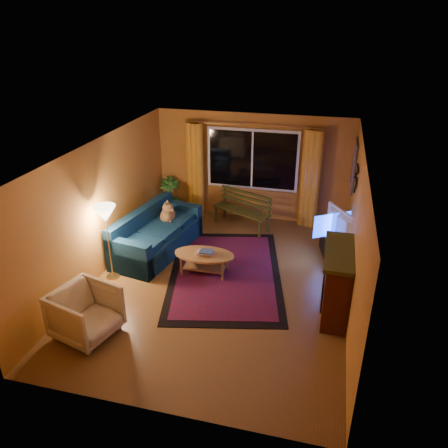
% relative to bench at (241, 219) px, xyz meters
% --- Properties ---
extents(floor, '(4.50, 6.00, 0.02)m').
position_rel_bench_xyz_m(floor, '(0.11, -2.36, -0.22)').
color(floor, brown).
rests_on(floor, ground).
extents(ceiling, '(4.50, 6.00, 0.02)m').
position_rel_bench_xyz_m(ceiling, '(0.11, -2.36, 2.30)').
color(ceiling, white).
rests_on(ceiling, ground).
extents(wall_back, '(4.50, 0.02, 2.50)m').
position_rel_bench_xyz_m(wall_back, '(0.11, 0.65, 1.04)').
color(wall_back, '#BB782F').
rests_on(wall_back, ground).
extents(wall_left, '(0.02, 6.00, 2.50)m').
position_rel_bench_xyz_m(wall_left, '(-2.15, -2.36, 1.04)').
color(wall_left, '#BB782F').
rests_on(wall_left, ground).
extents(wall_right, '(0.02, 6.00, 2.50)m').
position_rel_bench_xyz_m(wall_right, '(2.37, -2.36, 1.04)').
color(wall_right, '#BB782F').
rests_on(wall_right, ground).
extents(window, '(2.00, 0.02, 1.30)m').
position_rel_bench_xyz_m(window, '(0.11, 0.59, 1.24)').
color(window, black).
rests_on(window, wall_back).
extents(curtain_rod, '(3.20, 0.03, 0.03)m').
position_rel_bench_xyz_m(curtain_rod, '(0.11, 0.54, 2.04)').
color(curtain_rod, '#BF8C3F').
rests_on(curtain_rod, wall_back).
extents(curtain_left, '(0.36, 0.36, 2.24)m').
position_rel_bench_xyz_m(curtain_left, '(-1.24, 0.52, 0.91)').
color(curtain_left, orange).
rests_on(curtain_left, ground).
extents(curtain_right, '(0.36, 0.36, 2.24)m').
position_rel_bench_xyz_m(curtain_right, '(1.46, 0.52, 0.91)').
color(curtain_right, orange).
rests_on(curtain_right, ground).
extents(bench, '(1.43, 0.94, 0.41)m').
position_rel_bench_xyz_m(bench, '(0.00, 0.00, 0.00)').
color(bench, '#323413').
rests_on(bench, ground).
extents(potted_plant, '(0.68, 0.68, 0.93)m').
position_rel_bench_xyz_m(potted_plant, '(-1.85, 0.31, 0.26)').
color(potted_plant, '#235B1E').
rests_on(potted_plant, ground).
extents(sofa, '(1.31, 2.32, 0.89)m').
position_rel_bench_xyz_m(sofa, '(-1.42, -1.55, 0.24)').
color(sofa, '#0B253F').
rests_on(sofa, ground).
extents(dog, '(0.35, 0.45, 0.46)m').
position_rel_bench_xyz_m(dog, '(-1.37, -1.05, 0.46)').
color(dog, olive).
rests_on(dog, sofa).
extents(armchair, '(0.99, 1.02, 0.87)m').
position_rel_bench_xyz_m(armchair, '(-1.49, -4.25, 0.23)').
color(armchair, '#CCB68F').
rests_on(armchair, ground).
extents(floor_lamp, '(0.29, 0.29, 1.44)m').
position_rel_bench_xyz_m(floor_lamp, '(-1.89, -2.67, 0.51)').
color(floor_lamp, '#BF8C3F').
rests_on(floor_lamp, ground).
extents(rug, '(2.73, 3.64, 0.02)m').
position_rel_bench_xyz_m(rug, '(0.13, -2.03, -0.20)').
color(rug, maroon).
rests_on(rug, ground).
extents(coffee_table, '(1.17, 1.17, 0.41)m').
position_rel_bench_xyz_m(coffee_table, '(-0.26, -2.11, 0.00)').
color(coffee_table, '#9D6F3D').
rests_on(coffee_table, ground).
extents(tv_console, '(0.62, 1.19, 0.47)m').
position_rel_bench_xyz_m(tv_console, '(2.11, -0.99, 0.03)').
color(tv_console, black).
rests_on(tv_console, ground).
extents(television, '(0.66, 0.92, 0.58)m').
position_rel_bench_xyz_m(television, '(2.11, -0.99, 0.56)').
color(television, black).
rests_on(television, tv_console).
extents(fireplace, '(0.40, 1.20, 1.10)m').
position_rel_bench_xyz_m(fireplace, '(2.16, -2.76, 0.34)').
color(fireplace, maroon).
rests_on(fireplace, ground).
extents(mirror_cluster, '(0.06, 0.60, 0.56)m').
position_rel_bench_xyz_m(mirror_cluster, '(2.32, -1.06, 1.59)').
color(mirror_cluster, black).
rests_on(mirror_cluster, wall_right).
extents(painting, '(0.04, 0.76, 0.96)m').
position_rel_bench_xyz_m(painting, '(2.33, 0.09, 1.44)').
color(painting, '#CB642F').
rests_on(painting, wall_right).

